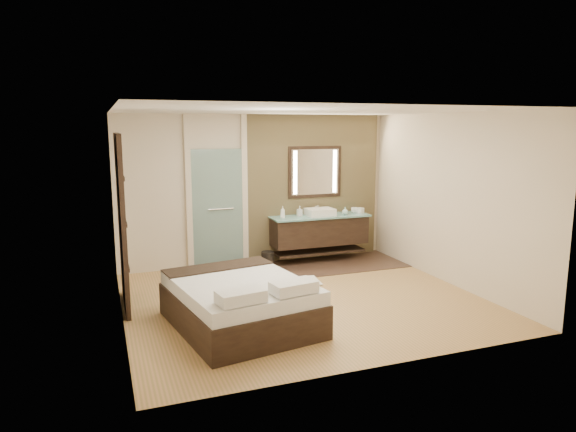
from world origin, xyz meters
name	(u,v)px	position (x,y,z in m)	size (l,w,h in m)	color
floor	(303,299)	(0.00, 0.00, 0.00)	(5.00, 5.00, 0.00)	olive
tile_strip	(301,267)	(0.60, 1.60, 0.01)	(3.80, 1.30, 0.01)	#36251D
stone_wall	(314,188)	(1.10, 2.21, 1.35)	(2.60, 0.08, 2.70)	tan
vanity	(319,230)	(1.10, 1.92, 0.58)	(1.85, 0.55, 0.88)	black
mirror_unit	(315,172)	(1.10, 2.16, 1.65)	(1.06, 0.04, 0.96)	black
frosted_door	(217,203)	(-0.75, 2.20, 1.14)	(1.10, 0.12, 2.70)	#A8D5CE
shoji_partition	(122,221)	(-2.43, 0.60, 1.21)	(0.06, 1.20, 2.40)	black
bed	(240,303)	(-1.11, -0.65, 0.30)	(1.81, 2.12, 0.73)	black
bath_mat	(297,282)	(0.21, 0.78, 0.02)	(0.72, 0.50, 0.02)	white
waste_bin	(268,259)	(0.06, 1.85, 0.14)	(0.23, 0.23, 0.28)	black
tissue_box	(360,210)	(1.92, 1.89, 0.92)	(0.12, 0.12, 0.10)	silver
soap_bottle_a	(283,212)	(0.36, 1.89, 0.97)	(0.08, 0.08, 0.22)	white
soap_bottle_b	(300,211)	(0.73, 1.98, 0.96)	(0.08, 0.09, 0.19)	#B2B2B2
soap_bottle_c	(345,211)	(1.57, 1.82, 0.94)	(0.11, 0.11, 0.14)	#A3CDC7
cup	(355,210)	(1.84, 1.94, 0.92)	(0.13, 0.13, 0.10)	silver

